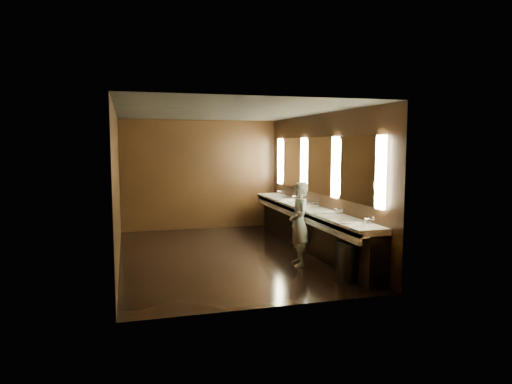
# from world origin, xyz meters

# --- Properties ---
(floor) EXTENTS (6.00, 6.00, 0.00)m
(floor) POSITION_xyz_m (0.00, 0.00, 0.00)
(floor) COLOR black
(floor) RESTS_ON ground
(ceiling) EXTENTS (4.00, 6.00, 0.02)m
(ceiling) POSITION_xyz_m (0.00, 0.00, 2.80)
(ceiling) COLOR #2D2D2B
(ceiling) RESTS_ON wall_back
(wall_back) EXTENTS (4.00, 0.02, 2.80)m
(wall_back) POSITION_xyz_m (0.00, 3.00, 1.40)
(wall_back) COLOR black
(wall_back) RESTS_ON floor
(wall_front) EXTENTS (4.00, 0.02, 2.80)m
(wall_front) POSITION_xyz_m (0.00, -3.00, 1.40)
(wall_front) COLOR black
(wall_front) RESTS_ON floor
(wall_left) EXTENTS (0.02, 6.00, 2.80)m
(wall_left) POSITION_xyz_m (-2.00, 0.00, 1.40)
(wall_left) COLOR black
(wall_left) RESTS_ON floor
(wall_right) EXTENTS (0.02, 6.00, 2.80)m
(wall_right) POSITION_xyz_m (2.00, 0.00, 1.40)
(wall_right) COLOR black
(wall_right) RESTS_ON floor
(sink_counter) EXTENTS (0.55, 5.40, 1.01)m
(sink_counter) POSITION_xyz_m (1.79, 0.00, 0.50)
(sink_counter) COLOR black
(sink_counter) RESTS_ON floor
(mirror_band) EXTENTS (0.06, 5.03, 1.15)m
(mirror_band) POSITION_xyz_m (1.98, -0.00, 1.75)
(mirror_band) COLOR #FAEFB7
(mirror_band) RESTS_ON wall_right
(person) EXTENTS (0.42, 0.59, 1.52)m
(person) POSITION_xyz_m (1.14, -1.09, 0.76)
(person) COLOR #80B6BF
(person) RESTS_ON floor
(trash_bin) EXTENTS (0.49, 0.49, 0.62)m
(trash_bin) POSITION_xyz_m (1.58, -2.16, 0.31)
(trash_bin) COLOR black
(trash_bin) RESTS_ON floor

